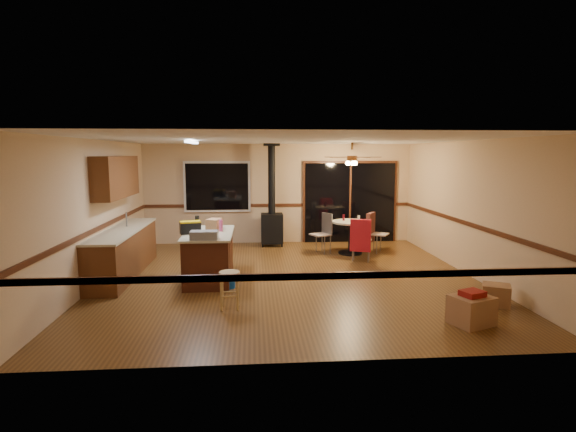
{
  "coord_description": "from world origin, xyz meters",
  "views": [
    {
      "loc": [
        -0.67,
        -8.28,
        2.35
      ],
      "look_at": [
        0.0,
        0.3,
        1.15
      ],
      "focal_mm": 28.0,
      "sensor_mm": 36.0,
      "label": 1
    }
  ],
  "objects": [
    {
      "name": "floor",
      "position": [
        0.0,
        0.0,
        0.0
      ],
      "size": [
        7.0,
        7.0,
        0.0
      ],
      "primitive_type": "plane",
      "color": "brown",
      "rests_on": "ground"
    },
    {
      "name": "ceiling",
      "position": [
        0.0,
        0.0,
        2.6
      ],
      "size": [
        7.0,
        7.0,
        0.0
      ],
      "primitive_type": "plane",
      "rotation": [
        3.14,
        0.0,
        0.0
      ],
      "color": "silver",
      "rests_on": "ground"
    },
    {
      "name": "wall_back",
      "position": [
        0.0,
        3.5,
        1.3
      ],
      "size": [
        7.0,
        0.0,
        7.0
      ],
      "primitive_type": "plane",
      "rotation": [
        1.57,
        0.0,
        0.0
      ],
      "color": "tan",
      "rests_on": "ground"
    },
    {
      "name": "wall_front",
      "position": [
        0.0,
        -3.5,
        1.3
      ],
      "size": [
        7.0,
        0.0,
        7.0
      ],
      "primitive_type": "plane",
      "rotation": [
        -1.57,
        0.0,
        0.0
      ],
      "color": "tan",
      "rests_on": "ground"
    },
    {
      "name": "wall_left",
      "position": [
        -3.5,
        0.0,
        1.3
      ],
      "size": [
        0.0,
        7.0,
        7.0
      ],
      "primitive_type": "plane",
      "rotation": [
        1.57,
        0.0,
        1.57
      ],
      "color": "tan",
      "rests_on": "ground"
    },
    {
      "name": "wall_right",
      "position": [
        3.5,
        0.0,
        1.3
      ],
      "size": [
        0.0,
        7.0,
        7.0
      ],
      "primitive_type": "plane",
      "rotation": [
        1.57,
        0.0,
        -1.57
      ],
      "color": "tan",
      "rests_on": "ground"
    },
    {
      "name": "chair_rail",
      "position": [
        0.0,
        0.0,
        1.0
      ],
      "size": [
        7.0,
        7.0,
        0.08
      ],
      "primitive_type": null,
      "color": "#432010",
      "rests_on": "ground"
    },
    {
      "name": "window",
      "position": [
        -1.6,
        3.45,
        1.5
      ],
      "size": [
        1.72,
        0.1,
        1.32
      ],
      "primitive_type": "cube",
      "color": "black",
      "rests_on": "ground"
    },
    {
      "name": "sliding_door",
      "position": [
        1.9,
        3.45,
        1.05
      ],
      "size": [
        2.52,
        0.1,
        2.1
      ],
      "primitive_type": "cube",
      "color": "black",
      "rests_on": "ground"
    },
    {
      "name": "lower_cabinets",
      "position": [
        -3.2,
        0.5,
        0.43
      ],
      "size": [
        0.6,
        3.0,
        0.86
      ],
      "primitive_type": "cube",
      "color": "#572E16",
      "rests_on": "ground"
    },
    {
      "name": "countertop",
      "position": [
        -3.2,
        0.5,
        0.88
      ],
      "size": [
        0.64,
        3.04,
        0.04
      ],
      "primitive_type": "cube",
      "color": "#BDB593",
      "rests_on": "lower_cabinets"
    },
    {
      "name": "upper_cabinets",
      "position": [
        -3.33,
        0.7,
        1.9
      ],
      "size": [
        0.35,
        2.0,
        0.8
      ],
      "primitive_type": "cube",
      "color": "#572E16",
      "rests_on": "ground"
    },
    {
      "name": "kitchen_island",
      "position": [
        -1.5,
        0.0,
        0.45
      ],
      "size": [
        0.88,
        1.68,
        0.9
      ],
      "color": "#421C10",
      "rests_on": "ground"
    },
    {
      "name": "wood_stove",
      "position": [
        -0.2,
        3.05,
        0.73
      ],
      "size": [
        0.55,
        0.5,
        2.52
      ],
      "color": "black",
      "rests_on": "ground"
    },
    {
      "name": "ceiling_fan",
      "position": [
        1.61,
        1.97,
        2.21
      ],
      "size": [
        0.24,
        0.24,
        0.55
      ],
      "color": "brown",
      "rests_on": "ceiling"
    },
    {
      "name": "fluorescent_strip",
      "position": [
        -1.8,
        0.3,
        2.56
      ],
      "size": [
        0.1,
        1.2,
        0.04
      ],
      "primitive_type": "cube",
      "color": "white",
      "rests_on": "ceiling"
    },
    {
      "name": "toolbox_grey",
      "position": [
        -1.51,
        -0.67,
        0.97
      ],
      "size": [
        0.47,
        0.27,
        0.14
      ],
      "primitive_type": "cube",
      "rotation": [
        0.0,
        0.0,
        -0.02
      ],
      "color": "slate",
      "rests_on": "kitchen_island"
    },
    {
      "name": "toolbox_black",
      "position": [
        -1.82,
        -0.1,
        1.0
      ],
      "size": [
        0.4,
        0.29,
        0.2
      ],
      "primitive_type": "cube",
      "rotation": [
        0.0,
        0.0,
        0.29
      ],
      "color": "black",
      "rests_on": "kitchen_island"
    },
    {
      "name": "toolbox_yellow_lid",
      "position": [
        -1.82,
        -0.1,
        1.12
      ],
      "size": [
        0.41,
        0.29,
        0.03
      ],
      "primitive_type": "cube",
      "rotation": [
        0.0,
        0.0,
        0.29
      ],
      "color": "gold",
      "rests_on": "toolbox_black"
    },
    {
      "name": "box_on_island",
      "position": [
        -1.42,
        0.29,
        1.01
      ],
      "size": [
        0.32,
        0.37,
        0.21
      ],
      "primitive_type": "cube",
      "rotation": [
        0.0,
        0.0,
        -0.3
      ],
      "color": "#996A44",
      "rests_on": "kitchen_island"
    },
    {
      "name": "bottle_dark",
      "position": [
        -1.73,
        0.25,
        1.04
      ],
      "size": [
        0.09,
        0.09,
        0.28
      ],
      "primitive_type": "cylinder",
      "rotation": [
        0.0,
        0.0,
        0.11
      ],
      "color": "black",
      "rests_on": "kitchen_island"
    },
    {
      "name": "bottle_pink",
      "position": [
        -1.28,
        0.11,
        1.01
      ],
      "size": [
        0.08,
        0.08,
        0.22
      ],
      "primitive_type": "cylinder",
      "rotation": [
        0.0,
        0.0,
        0.1
      ],
      "color": "#D84C8C",
      "rests_on": "kitchen_island"
    },
    {
      "name": "bottle_white",
      "position": [
        -1.49,
        0.49,
        0.98
      ],
      "size": [
        0.07,
        0.07,
        0.17
      ],
      "primitive_type": "cylinder",
      "rotation": [
        0.0,
        0.0,
        -0.42
      ],
      "color": "white",
      "rests_on": "kitchen_island"
    },
    {
      "name": "bar_stool",
      "position": [
        -1.04,
        -1.62,
        0.29
      ],
      "size": [
        0.41,
        0.41,
        0.57
      ],
      "primitive_type": "cylinder",
      "rotation": [
        0.0,
        0.0,
        0.41
      ],
      "color": "tan",
      "rests_on": "floor"
    },
    {
      "name": "blue_bucket",
      "position": [
        -1.14,
        -0.56,
        0.11
      ],
      "size": [
        0.34,
        0.34,
        0.22
      ],
      "primitive_type": "cylinder",
      "rotation": [
        0.0,
        0.0,
        -0.31
      ],
      "color": "#0B439F",
      "rests_on": "floor"
    },
    {
      "name": "dining_table",
      "position": [
        1.61,
        1.97,
        0.53
      ],
      "size": [
        0.89,
        0.89,
        0.78
      ],
      "color": "black",
      "rests_on": "ground"
    },
    {
      "name": "glass_red",
      "position": [
        1.46,
        2.07,
        0.86
      ],
      "size": [
        0.07,
        0.07,
        0.15
      ],
      "primitive_type": "cylinder",
      "rotation": [
        0.0,
        0.0,
        0.36
      ],
      "color": "#590C14",
      "rests_on": "dining_table"
    },
    {
      "name": "glass_cream",
      "position": [
        1.79,
        1.92,
        0.85
      ],
      "size": [
        0.07,
        0.07,
        0.14
      ],
      "primitive_type": "cylinder",
      "rotation": [
        0.0,
        0.0,
        -0.09
      ],
      "color": "beige",
      "rests_on": "dining_table"
    },
    {
      "name": "chair_left",
      "position": [
        1.0,
        2.12,
        0.59
      ],
      "size": [
        0.54,
        0.54,
        0.51
      ],
      "color": "gray",
      "rests_on": "ground"
    },
    {
      "name": "chair_near",
      "position": [
        1.64,
        1.11,
        0.6
      ],
      "size": [
        0.56,
        0.58,
        0.7
      ],
      "color": "gray",
      "rests_on": "ground"
    },
    {
      "name": "chair_right",
      "position": [
        2.15,
        2.12,
        0.6
      ],
      "size": [
        0.61,
        0.6,
        0.7
      ],
      "color": "gray",
      "rests_on": "ground"
    },
    {
      "name": "box_under_window",
      "position": [
        -1.58,
        2.77,
        0.22
      ],
      "size": [
        0.61,
        0.52,
        0.43
      ],
      "primitive_type": "cube",
      "rotation": [
        0.0,
        0.0,
        0.18
      ],
      "color": "#996A44",
      "rests_on": "floor"
    },
    {
      "name": "box_corner_a",
      "position": [
        2.33,
        -2.53,
        0.2
      ],
      "size": [
        0.65,
        0.6,
        0.4
      ],
      "primitive_type": "cube",
      "rotation": [
        0.0,
        0.0,
        0.37
      ],
      "color": "#996A44",
      "rests_on": "floor"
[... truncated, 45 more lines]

